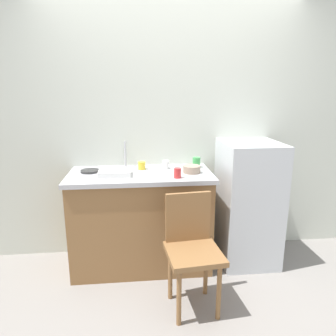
% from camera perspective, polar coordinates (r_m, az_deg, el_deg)
% --- Properties ---
extents(ground_plane, '(8.00, 8.00, 0.00)m').
position_cam_1_polar(ground_plane, '(2.69, 2.97, -23.92)').
color(ground_plane, gray).
extents(back_wall, '(4.80, 0.10, 2.53)m').
position_cam_1_polar(back_wall, '(3.13, 0.44, 7.00)').
color(back_wall, silver).
rests_on(back_wall, ground_plane).
extents(cabinet_base, '(1.27, 0.60, 0.89)m').
position_cam_1_polar(cabinet_base, '(3.00, -4.93, -9.80)').
color(cabinet_base, olive).
rests_on(cabinet_base, ground_plane).
extents(countertop, '(1.31, 0.64, 0.04)m').
position_cam_1_polar(countertop, '(2.84, -5.13, -1.25)').
color(countertop, '#B7B7BC').
rests_on(countertop, cabinet_base).
extents(faucet, '(0.02, 0.02, 0.25)m').
position_cam_1_polar(faucet, '(3.05, -7.88, 2.59)').
color(faucet, '#B7B7BC').
rests_on(faucet, countertop).
extents(refrigerator, '(0.53, 0.60, 1.19)m').
position_cam_1_polar(refrigerator, '(3.13, 14.47, -6.18)').
color(refrigerator, silver).
rests_on(refrigerator, ground_plane).
extents(chair, '(0.44, 0.44, 0.89)m').
position_cam_1_polar(chair, '(2.44, 4.42, -14.20)').
color(chair, olive).
rests_on(chair, ground_plane).
extents(dish_tray, '(0.28, 0.20, 0.05)m').
position_cam_1_polar(dish_tray, '(2.76, -9.79, -0.90)').
color(dish_tray, white).
rests_on(dish_tray, countertop).
extents(terracotta_bowl, '(0.16, 0.16, 0.07)m').
position_cam_1_polar(terracotta_bowl, '(2.82, 4.40, -0.22)').
color(terracotta_bowl, gray).
rests_on(terracotta_bowl, countertop).
extents(hotplate, '(0.17, 0.17, 0.02)m').
position_cam_1_polar(hotplate, '(2.93, -14.20, -0.54)').
color(hotplate, '#2D2D2D').
rests_on(hotplate, countertop).
extents(cup_white, '(0.06, 0.06, 0.08)m').
position_cam_1_polar(cup_white, '(2.97, -0.40, 0.66)').
color(cup_white, white).
rests_on(cup_white, countertop).
extents(cup_red, '(0.06, 0.06, 0.09)m').
position_cam_1_polar(cup_red, '(2.65, 1.80, -0.93)').
color(cup_red, red).
rests_on(cup_red, countertop).
extents(cup_green, '(0.07, 0.07, 0.10)m').
position_cam_1_polar(cup_green, '(3.02, 5.27, 1.04)').
color(cup_green, green).
rests_on(cup_green, countertop).
extents(cup_yellow, '(0.07, 0.07, 0.07)m').
position_cam_1_polar(cup_yellow, '(2.94, -4.87, 0.45)').
color(cup_yellow, yellow).
rests_on(cup_yellow, countertop).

